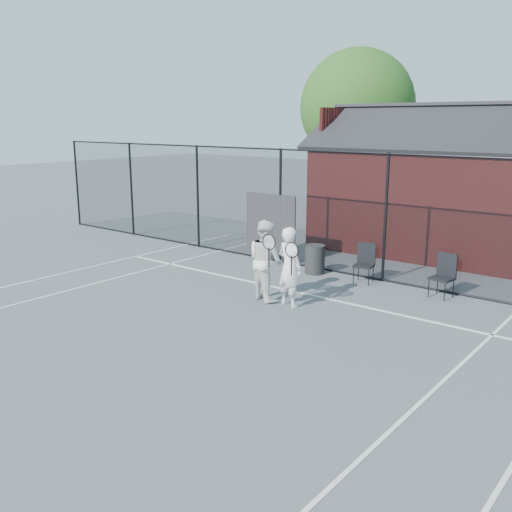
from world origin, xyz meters
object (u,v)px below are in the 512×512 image
Objects in this scene: player_front at (290,267)px; waste_bin at (315,259)px; clubhouse at (432,195)px; player_back at (266,260)px; chair_left at (364,264)px; chair_right at (442,277)px.

player_front is 2.71m from waste_bin.
clubhouse is 3.96× the size of player_front.
player_back reaches higher than chair_left.
player_front is at bearing -123.81° from chair_right.
player_back is at bearing 174.31° from player_front.
chair_left is 1.35m from waste_bin.
chair_right is (2.21, 2.49, -0.36)m from player_front.
player_front is 1.77× the size of chair_right.
clubhouse is at bearing 122.87° from chair_right.
clubhouse reaches higher than player_front.
clubhouse is 4.99m from chair_right.
chair_right is 1.30× the size of waste_bin.
clubhouse is at bearing 75.54° from waste_bin.
player_front is (-0.15, -6.89, -0.78)m from clubhouse.
player_front is at bearing -5.69° from player_back.
clubhouse is 7.25× the size of chair_left.
waste_bin is (-1.13, -4.40, -1.25)m from clubhouse.
chair_left is 1.26× the size of waste_bin.
chair_left is at bearing 81.74° from player_front.
chair_left is at bearing 67.22° from player_back.
player_back is at bearing -96.76° from clubhouse.
player_front reaches higher than waste_bin.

